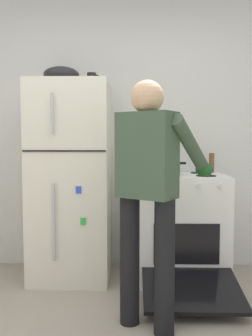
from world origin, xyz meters
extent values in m
cube|color=silver|center=(0.00, 1.95, 1.35)|extent=(6.00, 0.10, 2.70)
cube|color=silver|center=(-0.42, 1.57, 0.87)|extent=(0.68, 0.68, 1.73)
cube|color=black|center=(-0.42, 1.23, 1.14)|extent=(0.67, 0.01, 0.01)
cylinder|color=#B7B7BC|center=(-0.51, 1.20, 0.57)|extent=(0.02, 0.02, 0.63)
cylinder|color=#B7B7BC|center=(-0.51, 1.20, 1.44)|extent=(0.02, 0.02, 0.32)
cube|color=green|center=(-0.27, 1.22, 0.58)|extent=(0.04, 0.01, 0.06)
cube|color=blue|center=(-0.31, 1.22, 0.83)|extent=(0.04, 0.01, 0.06)
cube|color=white|center=(0.56, 1.57, 0.46)|extent=(0.76, 0.64, 0.93)
cube|color=black|center=(0.56, 1.25, 0.39)|extent=(0.53, 0.01, 0.33)
cylinder|color=black|center=(0.38, 1.43, 0.93)|extent=(0.17, 0.17, 0.01)
cylinder|color=black|center=(0.74, 1.43, 0.93)|extent=(0.17, 0.17, 0.01)
cylinder|color=black|center=(0.38, 1.71, 0.93)|extent=(0.17, 0.17, 0.01)
cylinder|color=black|center=(0.74, 1.71, 0.93)|extent=(0.17, 0.17, 0.01)
cylinder|color=silver|center=(0.30, 1.23, 0.87)|extent=(0.04, 0.03, 0.04)
cylinder|color=silver|center=(0.47, 1.23, 0.87)|extent=(0.04, 0.03, 0.04)
cylinder|color=silver|center=(0.65, 1.23, 0.87)|extent=(0.04, 0.03, 0.04)
cylinder|color=silver|center=(0.82, 1.23, 0.87)|extent=(0.04, 0.03, 0.04)
cube|color=black|center=(0.56, 0.96, 0.13)|extent=(0.72, 0.59, 0.13)
cylinder|color=black|center=(0.11, 0.70, 0.43)|extent=(0.13, 0.13, 0.86)
cylinder|color=black|center=(0.33, 0.56, 0.43)|extent=(0.13, 0.13, 0.86)
cube|color=#384C38|center=(0.22, 0.63, 1.13)|extent=(0.41, 0.36, 0.54)
sphere|color=tan|center=(0.22, 0.63, 1.49)|extent=(0.21, 0.21, 0.21)
sphere|color=black|center=(0.22, 0.63, 1.46)|extent=(0.15, 0.15, 0.15)
cylinder|color=#384C38|center=(0.17, 0.93, 1.19)|extent=(0.35, 0.47, 0.40)
cylinder|color=#384C38|center=(0.51, 0.72, 1.19)|extent=(0.35, 0.47, 0.40)
ellipsoid|color=#1E5123|center=(0.29, 1.12, 1.02)|extent=(0.12, 0.18, 0.10)
ellipsoid|color=#1E5123|center=(0.63, 0.91, 1.02)|extent=(0.12, 0.18, 0.10)
cylinder|color=#236638|center=(0.40, 1.52, 0.99)|extent=(0.27, 0.27, 0.12)
cube|color=black|center=(0.24, 1.52, 1.03)|extent=(0.05, 0.03, 0.02)
cube|color=black|center=(0.56, 1.52, 1.03)|extent=(0.05, 0.03, 0.02)
cylinder|color=black|center=(-0.24, 1.62, 1.78)|extent=(0.08, 0.08, 0.10)
torus|color=black|center=(-0.20, 1.62, 1.78)|extent=(0.06, 0.01, 0.06)
cylinder|color=brown|center=(0.86, 1.77, 1.02)|extent=(0.05, 0.05, 0.18)
ellipsoid|color=black|center=(-0.50, 1.57, 1.80)|extent=(0.31, 0.31, 0.14)
camera|label=1|loc=(0.14, -1.70, 1.22)|focal=39.46mm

